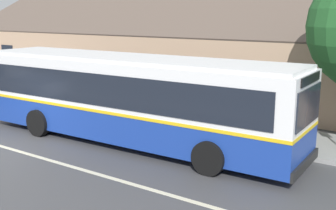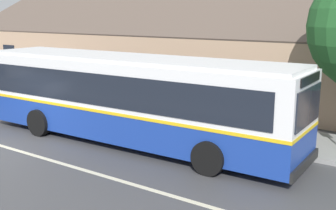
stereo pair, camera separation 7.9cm
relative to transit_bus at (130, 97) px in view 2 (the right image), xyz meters
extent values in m
plane|color=#424244|center=(-3.17, -2.90, -1.64)|extent=(300.00, 300.00, 0.00)
cube|color=gray|center=(-3.17, 3.10, -1.57)|extent=(60.00, 3.00, 0.15)
cube|color=beige|center=(-3.17, -2.90, -1.64)|extent=(60.00, 0.16, 0.01)
cube|color=tan|center=(-5.46, 10.44, 0.01)|extent=(26.53, 9.77, 3.31)
cube|color=brown|center=(-5.46, 7.99, 2.82)|extent=(27.13, 4.95, 2.46)
cube|color=brown|center=(-5.46, 12.88, 2.82)|extent=(27.13, 4.95, 2.46)
cube|color=black|center=(-14.74, 5.52, 0.18)|extent=(1.10, 0.06, 1.30)
cube|color=black|center=(-5.46, 5.52, 0.18)|extent=(1.10, 0.06, 1.30)
cube|color=black|center=(3.83, 5.52, 0.18)|extent=(1.10, 0.06, 1.30)
cube|color=#4C3323|center=(-1.48, 5.52, -0.59)|extent=(1.00, 0.06, 2.10)
cube|color=navy|center=(-0.02, 0.00, -0.87)|extent=(12.25, 2.80, 1.00)
cube|color=gold|center=(-0.02, 0.00, -0.32)|extent=(12.27, 2.82, 0.10)
cube|color=white|center=(-0.02, 0.00, 0.51)|extent=(12.25, 2.80, 1.55)
cube|color=white|center=(-0.02, 0.00, 1.34)|extent=(12.00, 2.66, 0.12)
cube|color=black|center=(-0.05, 1.26, 0.41)|extent=(11.21, 0.30, 1.05)
cube|color=black|center=(0.01, -1.27, 0.41)|extent=(11.21, 0.30, 1.05)
cube|color=black|center=(6.10, 0.15, 0.41)|extent=(0.09, 2.20, 1.05)
cube|color=black|center=(6.10, 0.15, 1.14)|extent=(0.08, 1.75, 0.24)
cube|color=black|center=(6.12, 0.15, -1.24)|extent=(0.14, 2.50, 0.28)
cube|color=#197233|center=(-1.57, 1.23, -0.87)|extent=(3.41, 0.11, 0.70)
cube|color=black|center=(4.71, 1.38, -0.22)|extent=(0.90, 0.05, 2.30)
cylinder|color=black|center=(3.73, 1.34, -1.14)|extent=(1.01, 0.30, 1.00)
cylinder|color=black|center=(3.79, -1.16, -1.14)|extent=(1.01, 0.30, 1.00)
cylinder|color=black|center=(-3.40, 1.17, -1.14)|extent=(1.01, 0.30, 1.00)
cylinder|color=black|center=(-3.34, -1.33, -1.14)|extent=(1.01, 0.30, 1.00)
cube|color=brown|center=(-8.13, 3.00, -1.04)|extent=(1.52, 0.10, 0.04)
cube|color=brown|center=(-8.13, 2.86, -1.04)|extent=(1.52, 0.10, 0.04)
cube|color=brown|center=(-8.13, 2.71, -1.04)|extent=(1.52, 0.10, 0.04)
cube|color=brown|center=(-8.13, 2.59, -0.74)|extent=(1.52, 0.04, 0.10)
cube|color=brown|center=(-8.13, 2.59, -0.60)|extent=(1.52, 0.04, 0.10)
cube|color=black|center=(-7.52, 2.86, -1.27)|extent=(0.08, 0.43, 0.45)
cube|color=black|center=(-8.74, 2.86, -1.27)|extent=(0.08, 0.43, 0.45)
camera|label=1|loc=(9.20, -11.08, 2.86)|focal=45.00mm
camera|label=2|loc=(9.26, -11.03, 2.86)|focal=45.00mm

